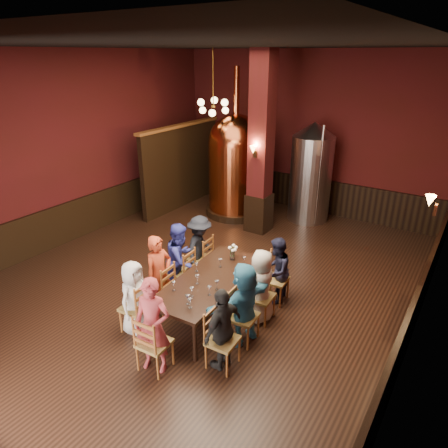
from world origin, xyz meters
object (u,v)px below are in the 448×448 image
Objects in this scene: rose_vase at (232,250)px; person_0 at (134,297)px; person_2 at (181,259)px; dining_table at (209,281)px; steel_vessel at (311,173)px; copper_kettle at (236,164)px; person_1 at (159,275)px.

person_0 is at bearing -112.06° from rose_vase.
rose_vase is (0.84, 0.53, 0.21)m from person_2.
dining_table is 1.31m from person_0.
steel_vessel is (-0.30, 5.25, 0.68)m from dining_table.
dining_table is at bearing -121.42° from person_2.
dining_table is 5.07m from copper_kettle.
person_2 is 0.54× the size of steel_vessel.
person_1 is at bearing -158.78° from dining_table.
person_1 is 5.69m from steel_vessel.
person_2 is at bearing -71.80° from copper_kettle.
rose_vase is (-0.03, 0.81, 0.27)m from dining_table.
person_1 is (-0.04, 0.67, 0.09)m from person_0.
rose_vase is (2.22, -3.67, -0.53)m from copper_kettle.
person_0 is 0.68m from person_1.
rose_vase is (0.27, -4.44, -0.41)m from steel_vessel.
person_2 is 4.76× the size of rose_vase.
person_0 is at bearing -75.16° from copper_kettle.
rose_vase is at bearing -71.41° from person_2.
copper_kettle reaches higher than dining_table.
copper_kettle is (-1.46, 5.53, 0.83)m from person_0.
person_0 is 4.20× the size of rose_vase.
rose_vase is at bearing -58.86° from copper_kettle.
steel_vessel reaches higher than person_2.
rose_vase is (0.79, 1.19, 0.21)m from person_1.
dining_table is 0.91m from person_2.
copper_kettle is 2.10m from steel_vessel.
person_2 is (-0.87, 0.28, 0.05)m from dining_table.
copper_kettle is 4.32m from rose_vase.
copper_kettle reaches higher than rose_vase.
person_1 is 4.79× the size of rose_vase.
steel_vessel is 4.47m from rose_vase.
dining_table is at bearing -87.66° from rose_vase.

